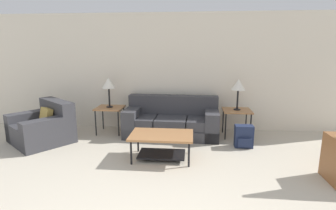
{
  "coord_description": "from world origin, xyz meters",
  "views": [
    {
      "loc": [
        0.38,
        -1.37,
        1.82
      ],
      "look_at": [
        -0.06,
        3.36,
        0.8
      ],
      "focal_mm": 28.0,
      "sensor_mm": 36.0,
      "label": 1
    }
  ],
  "objects_px": {
    "couch": "(172,122)",
    "table_lamp_right": "(238,85)",
    "armchair": "(43,128)",
    "table_lamp_left": "(109,84)",
    "side_table_left": "(110,110)",
    "coffee_table": "(162,141)",
    "side_table_right": "(237,112)",
    "backpack": "(244,137)"
  },
  "relations": [
    {
      "from": "coffee_table",
      "to": "side_table_right",
      "type": "bearing_deg",
      "value": 42.24
    },
    {
      "from": "couch",
      "to": "table_lamp_left",
      "type": "relative_size",
      "value": 3.09
    },
    {
      "from": "coffee_table",
      "to": "armchair",
      "type": "bearing_deg",
      "value": 165.82
    },
    {
      "from": "backpack",
      "to": "side_table_left",
      "type": "bearing_deg",
      "value": 167.26
    },
    {
      "from": "table_lamp_left",
      "to": "backpack",
      "type": "xyz_separation_m",
      "value": [
        2.77,
        -0.63,
        -0.88
      ]
    },
    {
      "from": "couch",
      "to": "table_lamp_right",
      "type": "height_order",
      "value": "table_lamp_right"
    },
    {
      "from": "armchair",
      "to": "backpack",
      "type": "distance_m",
      "value": 3.92
    },
    {
      "from": "coffee_table",
      "to": "table_lamp_left",
      "type": "bearing_deg",
      "value": 134.82
    },
    {
      "from": "coffee_table",
      "to": "side_table_left",
      "type": "height_order",
      "value": "side_table_left"
    },
    {
      "from": "table_lamp_right",
      "to": "backpack",
      "type": "height_order",
      "value": "table_lamp_right"
    },
    {
      "from": "coffee_table",
      "to": "table_lamp_left",
      "type": "xyz_separation_m",
      "value": [
        -1.29,
        1.3,
        0.77
      ]
    },
    {
      "from": "side_table_left",
      "to": "table_lamp_right",
      "type": "xyz_separation_m",
      "value": [
        2.72,
        0.0,
        0.57
      ]
    },
    {
      "from": "couch",
      "to": "side_table_right",
      "type": "distance_m",
      "value": 1.38
    },
    {
      "from": "coffee_table",
      "to": "table_lamp_right",
      "type": "distance_m",
      "value": 2.08
    },
    {
      "from": "armchair",
      "to": "side_table_left",
      "type": "height_order",
      "value": "armchair"
    },
    {
      "from": "table_lamp_right",
      "to": "armchair",
      "type": "bearing_deg",
      "value": -170.03
    },
    {
      "from": "coffee_table",
      "to": "backpack",
      "type": "xyz_separation_m",
      "value": [
        1.48,
        0.67,
        -0.12
      ]
    },
    {
      "from": "table_lamp_right",
      "to": "backpack",
      "type": "relative_size",
      "value": 1.52
    },
    {
      "from": "armchair",
      "to": "coffee_table",
      "type": "relative_size",
      "value": 1.39
    },
    {
      "from": "side_table_left",
      "to": "table_lamp_left",
      "type": "relative_size",
      "value": 0.9
    },
    {
      "from": "side_table_left",
      "to": "side_table_right",
      "type": "distance_m",
      "value": 2.72
    },
    {
      "from": "side_table_right",
      "to": "table_lamp_left",
      "type": "height_order",
      "value": "table_lamp_left"
    },
    {
      "from": "armchair",
      "to": "side_table_right",
      "type": "xyz_separation_m",
      "value": [
        3.88,
        0.68,
        0.24
      ]
    },
    {
      "from": "table_lamp_right",
      "to": "backpack",
      "type": "xyz_separation_m",
      "value": [
        0.05,
        -0.63,
        -0.88
      ]
    },
    {
      "from": "couch",
      "to": "side_table_right",
      "type": "xyz_separation_m",
      "value": [
        1.36,
        0.04,
        0.22
      ]
    },
    {
      "from": "couch",
      "to": "side_table_right",
      "type": "bearing_deg",
      "value": 1.66
    },
    {
      "from": "armchair",
      "to": "coffee_table",
      "type": "height_order",
      "value": "armchair"
    },
    {
      "from": "table_lamp_left",
      "to": "backpack",
      "type": "bearing_deg",
      "value": -12.74
    },
    {
      "from": "coffee_table",
      "to": "table_lamp_left",
      "type": "distance_m",
      "value": 1.99
    },
    {
      "from": "side_table_right",
      "to": "table_lamp_left",
      "type": "xyz_separation_m",
      "value": [
        -2.72,
        0.0,
        0.57
      ]
    },
    {
      "from": "couch",
      "to": "armchair",
      "type": "xyz_separation_m",
      "value": [
        -2.52,
        -0.64,
        -0.01
      ]
    },
    {
      "from": "coffee_table",
      "to": "table_lamp_left",
      "type": "relative_size",
      "value": 1.62
    },
    {
      "from": "table_lamp_left",
      "to": "table_lamp_right",
      "type": "xyz_separation_m",
      "value": [
        2.72,
        0.0,
        0.0
      ]
    },
    {
      "from": "couch",
      "to": "armchair",
      "type": "bearing_deg",
      "value": -165.68
    },
    {
      "from": "couch",
      "to": "table_lamp_left",
      "type": "distance_m",
      "value": 1.58
    },
    {
      "from": "couch",
      "to": "side_table_left",
      "type": "relative_size",
      "value": 3.44
    },
    {
      "from": "side_table_left",
      "to": "couch",
      "type": "bearing_deg",
      "value": -1.66
    },
    {
      "from": "couch",
      "to": "backpack",
      "type": "distance_m",
      "value": 1.53
    },
    {
      "from": "side_table_left",
      "to": "side_table_right",
      "type": "height_order",
      "value": "same"
    },
    {
      "from": "couch",
      "to": "table_lamp_right",
      "type": "distance_m",
      "value": 1.57
    },
    {
      "from": "couch",
      "to": "table_lamp_left",
      "type": "xyz_separation_m",
      "value": [
        -1.36,
        0.04,
        0.79
      ]
    },
    {
      "from": "couch",
      "to": "armchair",
      "type": "distance_m",
      "value": 2.6
    }
  ]
}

